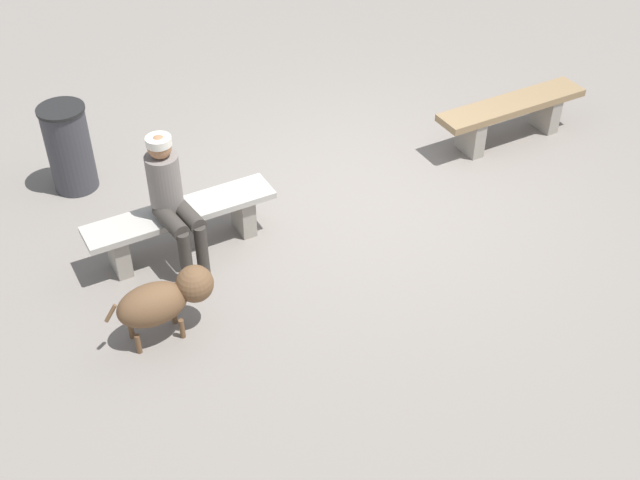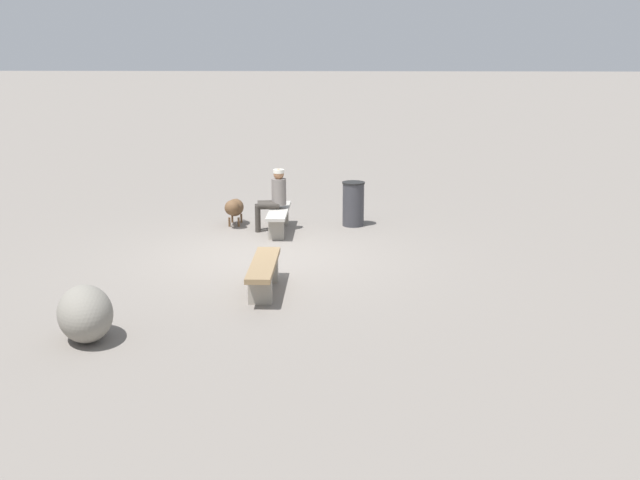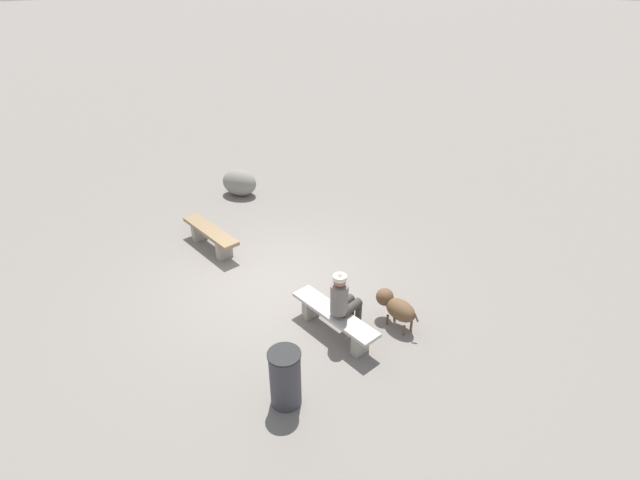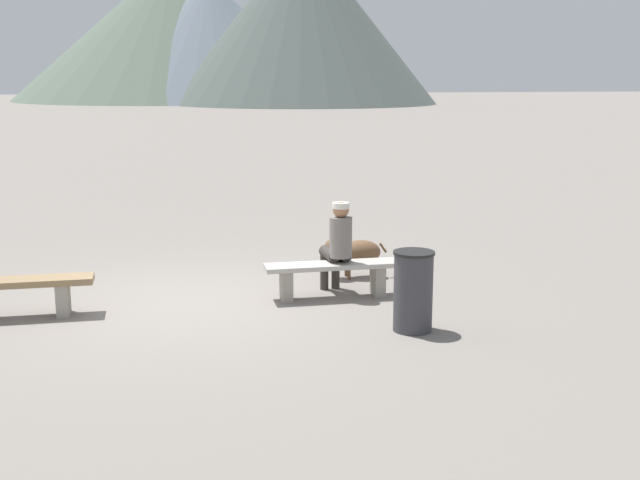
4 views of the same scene
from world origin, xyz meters
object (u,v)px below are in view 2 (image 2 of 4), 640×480
at_px(trash_bin, 353,204).
at_px(bench_right, 279,216).
at_px(dog, 234,208).
at_px(seated_person, 273,196).
at_px(bench_left, 264,271).
at_px(boulder, 85,313).

bearing_deg(trash_bin, bench_right, 112.30).
bearing_deg(dog, bench_right, 63.07).
xyz_separation_m(seated_person, trash_bin, (0.52, -1.59, -0.25)).
xyz_separation_m(bench_left, boulder, (-1.99, 2.01, 0.02)).
height_order(bench_right, dog, dog).
distance_m(bench_left, boulder, 2.83).
bearing_deg(bench_right, dog, 62.10).
bearing_deg(dog, bench_left, 14.50).
bearing_deg(trash_bin, boulder, 152.37).
bearing_deg(trash_bin, seated_person, 107.98).
bearing_deg(trash_bin, bench_left, 163.02).
bearing_deg(boulder, bench_right, -17.97).
distance_m(bench_left, seated_person, 3.95).
xyz_separation_m(bench_right, trash_bin, (0.61, -1.48, 0.13)).
relative_size(bench_left, trash_bin, 1.94).
height_order(bench_left, seated_person, seated_person).
xyz_separation_m(dog, trash_bin, (0.11, -2.44, 0.08)).
relative_size(dog, trash_bin, 1.00).
height_order(bench_left, trash_bin, trash_bin).
relative_size(trash_bin, boulder, 0.94).
distance_m(seated_person, boulder, 6.19).
bearing_deg(bench_right, bench_left, -178.68).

